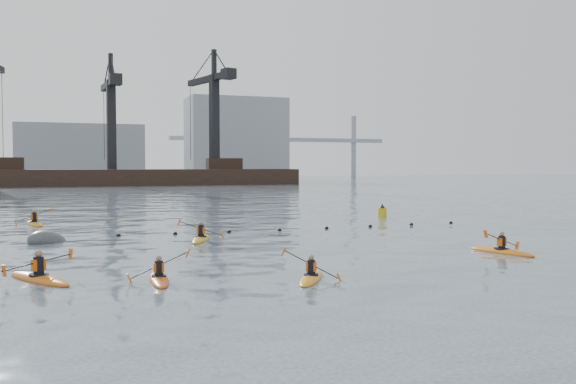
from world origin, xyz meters
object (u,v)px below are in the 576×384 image
(kayaker_0, at_px, (159,278))
(nav_buoy, at_px, (382,213))
(kayaker_5, at_px, (34,223))
(kayaker_4, at_px, (502,251))
(kayaker_1, at_px, (311,277))
(kayaker_3, at_px, (201,238))
(mooring_buoy, at_px, (47,242))
(kayaker_2, at_px, (39,277))

(kayaker_0, height_order, nav_buoy, kayaker_0)
(kayaker_0, xyz_separation_m, kayaker_5, (-4.93, 21.89, 0.02))
(kayaker_4, relative_size, nav_buoy, 2.92)
(kayaker_1, xyz_separation_m, kayaker_3, (-1.30, 11.78, 0.02))
(kayaker_0, distance_m, mooring_buoy, 12.69)
(kayaker_0, xyz_separation_m, kayaker_4, (14.85, 1.52, 0.01))
(kayaker_1, relative_size, kayaker_4, 0.83)
(kayaker_2, xyz_separation_m, nav_buoy, (22.38, 17.98, 0.24))
(kayaker_4, xyz_separation_m, mooring_buoy, (-18.67, 10.59, -0.10))
(kayaker_0, xyz_separation_m, kayaker_2, (-3.71, 1.35, 0.02))
(mooring_buoy, height_order, nav_buoy, nav_buoy)
(kayaker_2, bearing_deg, nav_buoy, 8.36)
(kayaker_3, bearing_deg, nav_buoy, 51.35)
(kayaker_2, height_order, kayaker_4, kayaker_4)
(kayaker_3, xyz_separation_m, kayaker_4, (11.35, -8.82, -0.00))
(kayaker_4, height_order, mooring_buoy, kayaker_4)
(kayaker_0, bearing_deg, kayaker_5, 106.33)
(mooring_buoy, bearing_deg, nav_buoy, 17.81)
(kayaker_2, distance_m, kayaker_4, 18.55)
(kayaker_3, xyz_separation_m, kayaker_5, (-8.42, 11.56, 0.00))
(kayaker_0, height_order, kayaker_2, kayaker_0)
(kayaker_4, distance_m, mooring_buoy, 21.47)
(kayaker_3, relative_size, nav_buoy, 3.01)
(kayaker_5, distance_m, nav_buoy, 23.74)
(kayaker_2, xyz_separation_m, kayaker_5, (-1.22, 20.54, -0.00))
(kayaker_3, height_order, kayaker_4, kayaker_3)
(kayaker_1, bearing_deg, nav_buoy, 87.51)
(kayaker_5, bearing_deg, kayaker_1, -82.46)
(mooring_buoy, bearing_deg, kayaker_0, -72.45)
(kayaker_1, xyz_separation_m, nav_buoy, (13.88, 20.78, 0.26))
(kayaker_5, bearing_deg, kayaker_0, -92.37)
(kayaker_2, bearing_deg, kayaker_3, 20.87)
(kayaker_4, distance_m, kayaker_5, 28.39)
(kayaker_3, bearing_deg, kayaker_0, -87.97)
(kayaker_4, bearing_deg, kayaker_0, -7.37)
(kayaker_3, xyz_separation_m, mooring_buoy, (-7.32, 1.77, -0.11))
(nav_buoy, bearing_deg, kayaker_1, -123.75)
(kayaker_5, relative_size, mooring_buoy, 1.57)
(kayaker_0, relative_size, nav_buoy, 2.60)
(kayaker_0, bearing_deg, kayaker_3, 74.98)
(kayaker_3, height_order, kayaker_5, kayaker_5)
(kayaker_0, relative_size, kayaker_1, 1.07)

